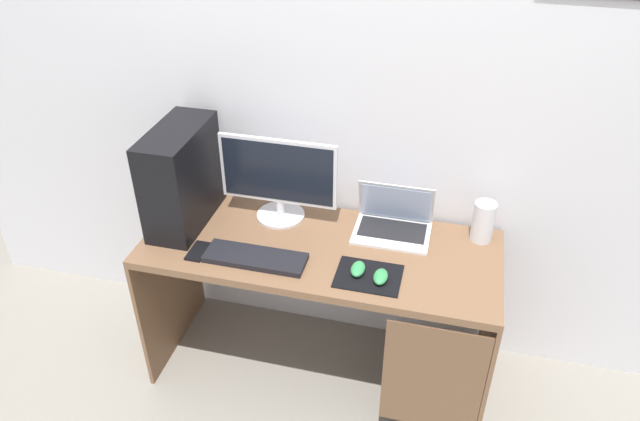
{
  "coord_description": "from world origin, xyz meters",
  "views": [
    {
      "loc": [
        0.5,
        -1.97,
        2.28
      ],
      "look_at": [
        0.0,
        0.0,
        0.92
      ],
      "focal_mm": 33.68,
      "sensor_mm": 36.0,
      "label": 1
    }
  ],
  "objects_px": {
    "speaker": "(483,222)",
    "cell_phone": "(198,251)",
    "pc_tower": "(181,177)",
    "keyboard": "(255,258)",
    "mouse_left": "(358,269)",
    "mouse_right": "(381,277)",
    "monitor": "(279,179)",
    "laptop": "(393,222)"
  },
  "relations": [
    {
      "from": "mouse_left",
      "to": "mouse_right",
      "type": "relative_size",
      "value": 1.0
    },
    {
      "from": "pc_tower",
      "to": "mouse_right",
      "type": "relative_size",
      "value": 4.67
    },
    {
      "from": "monitor",
      "to": "laptop",
      "type": "distance_m",
      "value": 0.53
    },
    {
      "from": "speaker",
      "to": "cell_phone",
      "type": "bearing_deg",
      "value": -161.38
    },
    {
      "from": "cell_phone",
      "to": "mouse_right",
      "type": "bearing_deg",
      "value": 0.27
    },
    {
      "from": "monitor",
      "to": "mouse_right",
      "type": "height_order",
      "value": "monitor"
    },
    {
      "from": "mouse_left",
      "to": "cell_phone",
      "type": "distance_m",
      "value": 0.67
    },
    {
      "from": "mouse_right",
      "to": "cell_phone",
      "type": "height_order",
      "value": "mouse_right"
    },
    {
      "from": "mouse_left",
      "to": "cell_phone",
      "type": "height_order",
      "value": "mouse_left"
    },
    {
      "from": "keyboard",
      "to": "cell_phone",
      "type": "bearing_deg",
      "value": -178.03
    },
    {
      "from": "monitor",
      "to": "keyboard",
      "type": "relative_size",
      "value": 1.24
    },
    {
      "from": "monitor",
      "to": "cell_phone",
      "type": "height_order",
      "value": "monitor"
    },
    {
      "from": "pc_tower",
      "to": "keyboard",
      "type": "bearing_deg",
      "value": -27.29
    },
    {
      "from": "laptop",
      "to": "monitor",
      "type": "bearing_deg",
      "value": -177.99
    },
    {
      "from": "laptop",
      "to": "keyboard",
      "type": "height_order",
      "value": "laptop"
    },
    {
      "from": "mouse_right",
      "to": "mouse_left",
      "type": "bearing_deg",
      "value": 165.26
    },
    {
      "from": "mouse_left",
      "to": "laptop",
      "type": "bearing_deg",
      "value": 74.17
    },
    {
      "from": "pc_tower",
      "to": "mouse_right",
      "type": "height_order",
      "value": "pc_tower"
    },
    {
      "from": "monitor",
      "to": "speaker",
      "type": "bearing_deg",
      "value": 3.26
    },
    {
      "from": "mouse_right",
      "to": "cell_phone",
      "type": "relative_size",
      "value": 0.74
    },
    {
      "from": "speaker",
      "to": "keyboard",
      "type": "bearing_deg",
      "value": -157.13
    },
    {
      "from": "speaker",
      "to": "cell_phone",
      "type": "height_order",
      "value": "speaker"
    },
    {
      "from": "speaker",
      "to": "mouse_right",
      "type": "relative_size",
      "value": 1.89
    },
    {
      "from": "mouse_left",
      "to": "mouse_right",
      "type": "height_order",
      "value": "same"
    },
    {
      "from": "mouse_right",
      "to": "laptop",
      "type": "bearing_deg",
      "value": 90.57
    },
    {
      "from": "mouse_left",
      "to": "mouse_right",
      "type": "bearing_deg",
      "value": -14.74
    },
    {
      "from": "laptop",
      "to": "keyboard",
      "type": "distance_m",
      "value": 0.62
    },
    {
      "from": "monitor",
      "to": "keyboard",
      "type": "height_order",
      "value": "monitor"
    },
    {
      "from": "keyboard",
      "to": "cell_phone",
      "type": "xyz_separation_m",
      "value": [
        -0.25,
        -0.01,
        -0.01
      ]
    },
    {
      "from": "speaker",
      "to": "laptop",
      "type": "bearing_deg",
      "value": -175.05
    },
    {
      "from": "pc_tower",
      "to": "laptop",
      "type": "bearing_deg",
      "value": 8.74
    },
    {
      "from": "laptop",
      "to": "mouse_left",
      "type": "bearing_deg",
      "value": -105.83
    },
    {
      "from": "laptop",
      "to": "keyboard",
      "type": "xyz_separation_m",
      "value": [
        -0.52,
        -0.34,
        -0.03
      ]
    },
    {
      "from": "monitor",
      "to": "keyboard",
      "type": "distance_m",
      "value": 0.38
    },
    {
      "from": "keyboard",
      "to": "mouse_right",
      "type": "height_order",
      "value": "mouse_right"
    },
    {
      "from": "pc_tower",
      "to": "speaker",
      "type": "bearing_deg",
      "value": 7.64
    },
    {
      "from": "cell_phone",
      "to": "speaker",
      "type": "bearing_deg",
      "value": 18.62
    },
    {
      "from": "pc_tower",
      "to": "laptop",
      "type": "height_order",
      "value": "pc_tower"
    },
    {
      "from": "speaker",
      "to": "mouse_right",
      "type": "xyz_separation_m",
      "value": [
        -0.37,
        -0.38,
        -0.07
      ]
    },
    {
      "from": "cell_phone",
      "to": "pc_tower",
      "type": "bearing_deg",
      "value": 124.26
    },
    {
      "from": "pc_tower",
      "to": "speaker",
      "type": "xyz_separation_m",
      "value": [
        1.28,
        0.17,
        -0.13
      ]
    },
    {
      "from": "pc_tower",
      "to": "laptop",
      "type": "relative_size",
      "value": 1.36
    }
  ]
}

